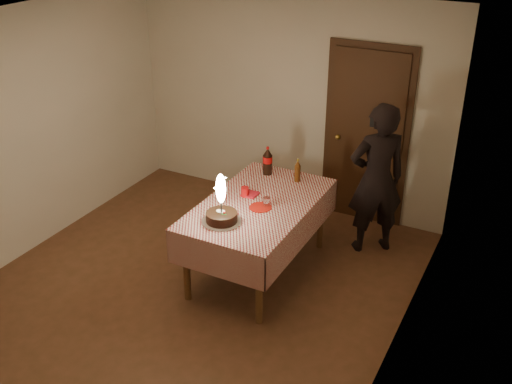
{
  "coord_description": "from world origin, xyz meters",
  "views": [
    {
      "loc": [
        2.83,
        -4.05,
        3.59
      ],
      "look_at": [
        0.44,
        0.56,
        0.95
      ],
      "focal_mm": 42.0,
      "sensor_mm": 36.0,
      "label": 1
    }
  ],
  "objects_px": {
    "red_plate": "(261,207)",
    "cola_bottle": "(268,161)",
    "amber_bottle_right": "(297,171)",
    "clear_cup": "(267,202)",
    "dining_table": "(258,212)",
    "birthday_cake": "(221,211)",
    "red_cup": "(245,192)",
    "photographer": "(376,179)"
  },
  "relations": [
    {
      "from": "red_cup",
      "to": "clear_cup",
      "type": "relative_size",
      "value": 1.11
    },
    {
      "from": "dining_table",
      "to": "amber_bottle_right",
      "type": "distance_m",
      "value": 0.68
    },
    {
      "from": "red_plate",
      "to": "red_cup",
      "type": "height_order",
      "value": "red_cup"
    },
    {
      "from": "cola_bottle",
      "to": "amber_bottle_right",
      "type": "relative_size",
      "value": 1.25
    },
    {
      "from": "photographer",
      "to": "clear_cup",
      "type": "bearing_deg",
      "value": -128.49
    },
    {
      "from": "red_cup",
      "to": "photographer",
      "type": "xyz_separation_m",
      "value": [
        1.09,
        0.92,
        -0.01
      ]
    },
    {
      "from": "photographer",
      "to": "cola_bottle",
      "type": "bearing_deg",
      "value": -163.17
    },
    {
      "from": "red_plate",
      "to": "amber_bottle_right",
      "type": "xyz_separation_m",
      "value": [
        0.07,
        0.71,
        0.11
      ]
    },
    {
      "from": "red_plate",
      "to": "photographer",
      "type": "bearing_deg",
      "value": 52.04
    },
    {
      "from": "birthday_cake",
      "to": "amber_bottle_right",
      "type": "xyz_separation_m",
      "value": [
        0.27,
        1.12,
        0.01
      ]
    },
    {
      "from": "clear_cup",
      "to": "amber_bottle_right",
      "type": "bearing_deg",
      "value": 86.51
    },
    {
      "from": "red_cup",
      "to": "clear_cup",
      "type": "xyz_separation_m",
      "value": [
        0.29,
        -0.08,
        -0.01
      ]
    },
    {
      "from": "red_cup",
      "to": "amber_bottle_right",
      "type": "relative_size",
      "value": 0.39
    },
    {
      "from": "dining_table",
      "to": "red_plate",
      "type": "xyz_separation_m",
      "value": [
        0.07,
        -0.08,
        0.11
      ]
    },
    {
      "from": "birthday_cake",
      "to": "red_plate",
      "type": "xyz_separation_m",
      "value": [
        0.2,
        0.41,
        -0.11
      ]
    },
    {
      "from": "dining_table",
      "to": "cola_bottle",
      "type": "height_order",
      "value": "cola_bottle"
    },
    {
      "from": "clear_cup",
      "to": "amber_bottle_right",
      "type": "distance_m",
      "value": 0.65
    },
    {
      "from": "dining_table",
      "to": "amber_bottle_right",
      "type": "xyz_separation_m",
      "value": [
        0.14,
        0.63,
        0.23
      ]
    },
    {
      "from": "cola_bottle",
      "to": "clear_cup",
      "type": "bearing_deg",
      "value": -64.11
    },
    {
      "from": "clear_cup",
      "to": "amber_bottle_right",
      "type": "xyz_separation_m",
      "value": [
        0.04,
        0.65,
        0.07
      ]
    },
    {
      "from": "cola_bottle",
      "to": "amber_bottle_right",
      "type": "distance_m",
      "value": 0.36
    },
    {
      "from": "red_plate",
      "to": "cola_bottle",
      "type": "relative_size",
      "value": 0.69
    },
    {
      "from": "birthday_cake",
      "to": "cola_bottle",
      "type": "height_order",
      "value": "birthday_cake"
    },
    {
      "from": "red_plate",
      "to": "amber_bottle_right",
      "type": "height_order",
      "value": "amber_bottle_right"
    },
    {
      "from": "amber_bottle_right",
      "to": "red_plate",
      "type": "bearing_deg",
      "value": -95.98
    },
    {
      "from": "cola_bottle",
      "to": "photographer",
      "type": "height_order",
      "value": "photographer"
    },
    {
      "from": "dining_table",
      "to": "red_plate",
      "type": "relative_size",
      "value": 7.82
    },
    {
      "from": "red_plate",
      "to": "cola_bottle",
      "type": "height_order",
      "value": "cola_bottle"
    },
    {
      "from": "red_plate",
      "to": "red_cup",
      "type": "xyz_separation_m",
      "value": [
        -0.25,
        0.15,
        0.05
      ]
    },
    {
      "from": "cola_bottle",
      "to": "photographer",
      "type": "relative_size",
      "value": 0.19
    },
    {
      "from": "dining_table",
      "to": "red_plate",
      "type": "height_order",
      "value": "red_plate"
    },
    {
      "from": "dining_table",
      "to": "birthday_cake",
      "type": "bearing_deg",
      "value": -105.22
    },
    {
      "from": "cola_bottle",
      "to": "amber_bottle_right",
      "type": "xyz_separation_m",
      "value": [
        0.36,
        -0.02,
        -0.03
      ]
    },
    {
      "from": "red_plate",
      "to": "clear_cup",
      "type": "distance_m",
      "value": 0.08
    },
    {
      "from": "clear_cup",
      "to": "dining_table",
      "type": "bearing_deg",
      "value": 170.54
    },
    {
      "from": "amber_bottle_right",
      "to": "photographer",
      "type": "height_order",
      "value": "photographer"
    },
    {
      "from": "clear_cup",
      "to": "red_cup",
      "type": "bearing_deg",
      "value": 164.1
    },
    {
      "from": "dining_table",
      "to": "cola_bottle",
      "type": "relative_size",
      "value": 5.42
    },
    {
      "from": "dining_table",
      "to": "photographer",
      "type": "relative_size",
      "value": 1.02
    },
    {
      "from": "dining_table",
      "to": "clear_cup",
      "type": "height_order",
      "value": "clear_cup"
    },
    {
      "from": "red_cup",
      "to": "photographer",
      "type": "distance_m",
      "value": 1.42
    },
    {
      "from": "dining_table",
      "to": "clear_cup",
      "type": "bearing_deg",
      "value": -9.46
    }
  ]
}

